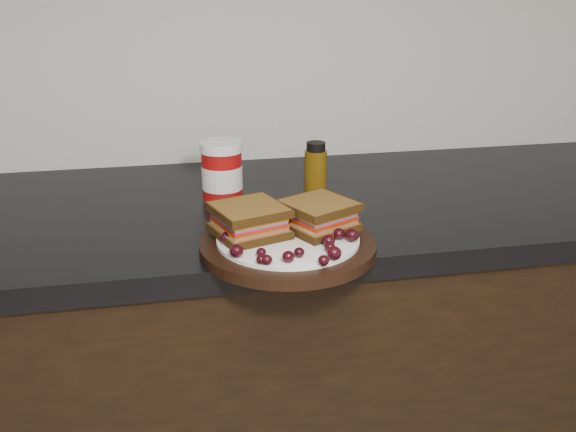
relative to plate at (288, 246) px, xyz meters
name	(u,v)px	position (x,y,z in m)	size (l,w,h in m)	color
base_cabinets	(205,410)	(-0.13, 0.25, -0.48)	(3.96, 0.58, 0.86)	black
countertop	(194,215)	(-0.13, 0.25, -0.03)	(3.98, 0.60, 0.04)	black
plate	(288,246)	(0.00, 0.00, 0.00)	(0.28, 0.28, 0.02)	black
sandwich_left	(249,220)	(-0.06, 0.02, 0.04)	(0.11, 0.11, 0.05)	brown
sandwich_right	(319,215)	(0.06, 0.03, 0.04)	(0.10, 0.10, 0.05)	brown
grape_0	(237,251)	(-0.09, -0.06, 0.02)	(0.02, 0.02, 0.02)	black
grape_1	(261,252)	(-0.05, -0.07, 0.02)	(0.02, 0.02, 0.01)	black
grape_2	(261,259)	(-0.06, -0.09, 0.02)	(0.01, 0.01, 0.01)	black
grape_3	(267,260)	(-0.05, -0.09, 0.02)	(0.02, 0.02, 0.02)	black
grape_4	(288,257)	(-0.02, -0.09, 0.02)	(0.02, 0.02, 0.02)	black
grape_5	(299,252)	(0.00, -0.08, 0.02)	(0.02, 0.02, 0.01)	black
grape_6	(324,260)	(0.03, -0.11, 0.02)	(0.02, 0.02, 0.02)	black
grape_7	(334,253)	(0.05, -0.10, 0.03)	(0.02, 0.02, 0.02)	black
grape_8	(330,247)	(0.05, -0.07, 0.02)	(0.02, 0.02, 0.02)	black
grape_9	(329,241)	(0.05, -0.05, 0.02)	(0.02, 0.02, 0.02)	black
grape_10	(352,235)	(0.09, -0.04, 0.03)	(0.02, 0.02, 0.02)	black
grape_11	(339,234)	(0.08, -0.02, 0.02)	(0.02, 0.02, 0.02)	black
grape_12	(337,230)	(0.08, -0.01, 0.02)	(0.02, 0.02, 0.02)	black
grape_13	(327,220)	(0.07, 0.04, 0.02)	(0.02, 0.02, 0.02)	black
grape_14	(317,220)	(0.06, 0.04, 0.02)	(0.02, 0.02, 0.02)	black
grape_15	(258,224)	(-0.04, 0.05, 0.02)	(0.02, 0.02, 0.02)	black
grape_16	(242,226)	(-0.07, 0.04, 0.02)	(0.02, 0.02, 0.01)	black
grape_17	(247,230)	(-0.06, 0.02, 0.03)	(0.02, 0.02, 0.02)	black
grape_18	(226,238)	(-0.10, -0.01, 0.02)	(0.02, 0.02, 0.02)	black
grape_19	(229,237)	(-0.09, 0.00, 0.02)	(0.02, 0.02, 0.02)	black
grape_20	(259,230)	(-0.04, 0.02, 0.02)	(0.02, 0.02, 0.02)	black
grape_21	(253,231)	(-0.05, 0.02, 0.02)	(0.01, 0.01, 0.01)	black
grape_22	(251,235)	(-0.06, 0.00, 0.02)	(0.02, 0.02, 0.01)	black
condiment_jar	(222,172)	(-0.08, 0.26, 0.05)	(0.08, 0.08, 0.12)	#920A0A
oil_bottle	(315,173)	(0.10, 0.22, 0.05)	(0.04, 0.04, 0.12)	#503608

